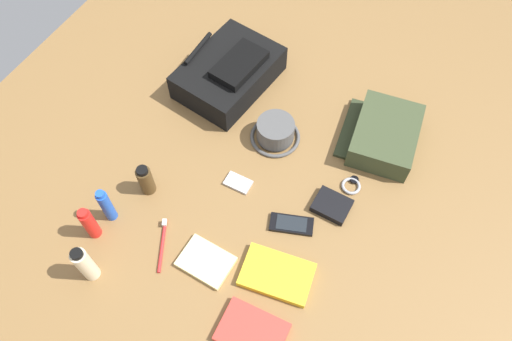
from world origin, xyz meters
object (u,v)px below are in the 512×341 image
object	(u,v)px
sunscreen_spray	(89,223)
cologne_bottle	(146,180)
toiletry_pouch	(384,135)
travel_guidebook	(277,275)
media_player	(238,183)
backpack	(229,72)
lotion_bottle	(85,264)
toothbrush	(163,242)
cell_phone	(291,224)
deodorant_spray	(106,205)
wallet	(332,205)
bucket_hat	(275,132)
notepad	(206,262)
wristwatch	(351,185)
paperback_novel	(252,332)

from	to	relation	value
sunscreen_spray	cologne_bottle	world-z (taller)	sunscreen_spray
toiletry_pouch	travel_guidebook	world-z (taller)	toiletry_pouch
toiletry_pouch	media_player	bearing A→B (deg)	137.06
backpack	cologne_bottle	bearing A→B (deg)	179.31
lotion_bottle	toothbrush	xyz separation A→B (m)	(0.18, -0.12, -0.07)
lotion_bottle	cell_phone	distance (m)	0.60
lotion_bottle	deodorant_spray	distance (m)	0.19
travel_guidebook	cologne_bottle	bearing A→B (deg)	82.93
cell_phone	wallet	size ratio (longest dim) A/B	1.31
bucket_hat	cologne_bottle	size ratio (longest dim) A/B	1.41
toiletry_pouch	deodorant_spray	size ratio (longest dim) A/B	1.97
media_player	notepad	bearing A→B (deg)	-170.08
travel_guidebook	cell_phone	bearing A→B (deg)	11.85
sunscreen_spray	cell_phone	xyz separation A→B (m)	(0.30, -0.51, -0.06)
toothbrush	notepad	xyz separation A→B (m)	(0.01, -0.15, 0.00)
sunscreen_spray	wristwatch	size ratio (longest dim) A/B	1.96
travel_guidebook	wallet	xyz separation A→B (m)	(0.28, -0.05, 0.00)
sunscreen_spray	media_player	distance (m)	0.46
lotion_bottle	toothbrush	world-z (taller)	lotion_bottle
media_player	wristwatch	world-z (taller)	same
cologne_bottle	travel_guidebook	size ratio (longest dim) A/B	0.55
bucket_hat	deodorant_spray	xyz separation A→B (m)	(-0.50, 0.31, 0.04)
cell_phone	toiletry_pouch	bearing A→B (deg)	-17.22
sunscreen_spray	media_player	bearing A→B (deg)	-39.83
travel_guidebook	notepad	distance (m)	0.21
travel_guidebook	cell_phone	size ratio (longest dim) A/B	1.52
wristwatch	wallet	xyz separation A→B (m)	(-0.10, 0.02, 0.01)
toiletry_pouch	cologne_bottle	size ratio (longest dim) A/B	2.41
cologne_bottle	notepad	world-z (taller)	cologne_bottle
toiletry_pouch	paperback_novel	xyz separation A→B (m)	(-0.76, 0.08, -0.03)
toiletry_pouch	sunscreen_spray	distance (m)	0.96
lotion_bottle	notepad	world-z (taller)	lotion_bottle
toothbrush	wallet	bearing A→B (deg)	-48.48
cell_phone	media_player	size ratio (longest dim) A/B	1.70
travel_guidebook	notepad	bearing A→B (deg)	107.42
notepad	wallet	bearing A→B (deg)	-34.05
travel_guidebook	media_player	world-z (taller)	travel_guidebook
travel_guidebook	toothbrush	xyz separation A→B (m)	(-0.07, 0.35, -0.00)
toiletry_pouch	backpack	bearing A→B (deg)	91.71
toiletry_pouch	wristwatch	xyz separation A→B (m)	(-0.20, 0.02, -0.04)
lotion_bottle	cologne_bottle	xyz separation A→B (m)	(0.31, 0.02, -0.02)
sunscreen_spray	paperback_novel	distance (m)	0.56
deodorant_spray	wristwatch	world-z (taller)	deodorant_spray
deodorant_spray	wristwatch	bearing A→B (deg)	-53.49
cell_phone	notepad	distance (m)	0.28
toiletry_pouch	media_player	xyz separation A→B (m)	(-0.37, 0.34, -0.04)
media_player	toothbrush	size ratio (longest dim) A/B	0.55
lotion_bottle	toothbrush	bearing A→B (deg)	-35.32
bucket_hat	wallet	size ratio (longest dim) A/B	1.54
backpack	wallet	world-z (taller)	backpack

